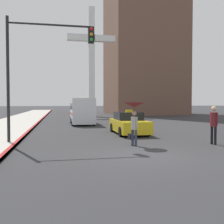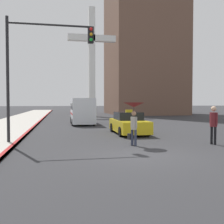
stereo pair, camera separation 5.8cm
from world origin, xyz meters
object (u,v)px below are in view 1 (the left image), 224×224
Objects in this scene: taxi at (129,124)px; pedestrian_man at (214,121)px; traffic_light at (43,57)px; ambulance_van at (82,110)px; pedestrian_with_umbrella at (134,111)px; monument_cross at (91,55)px.

taxi is 2.28× the size of pedestrian_man.
pedestrian_man is at bearing -11.95° from traffic_light.
pedestrian_with_umbrella is (1.38, -12.78, 0.32)m from ambulance_van.
taxi is 0.70× the size of traffic_light.
ambulance_van reaches higher than pedestrian_man.
ambulance_van is 15.92m from monument_cross.
ambulance_van is at bearing -22.79° from pedestrian_with_umbrella.
pedestrian_man is at bearing 119.82° from taxi.
traffic_light is (-2.86, -11.48, 2.93)m from ambulance_van.
pedestrian_man is 0.12× the size of monument_cross.
taxi is 2.08× the size of pedestrian_with_umbrella.
taxi is at bearing -164.05° from pedestrian_man.
pedestrian_with_umbrella is at bearing -16.91° from traffic_light.
pedestrian_man is at bearing -84.25° from monument_cross.
traffic_light is (-5.23, -3.35, 3.62)m from taxi.
ambulance_van is 14.22m from pedestrian_man.
traffic_light reaches higher than taxi.
ambulance_van reaches higher than taxi.
monument_cross reaches higher than pedestrian_man.
taxi is 0.84× the size of ambulance_van.
pedestrian_with_umbrella is at bearing 96.34° from ambulance_van.
traffic_light is at bearing 44.12° from pedestrian_with_umbrella.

